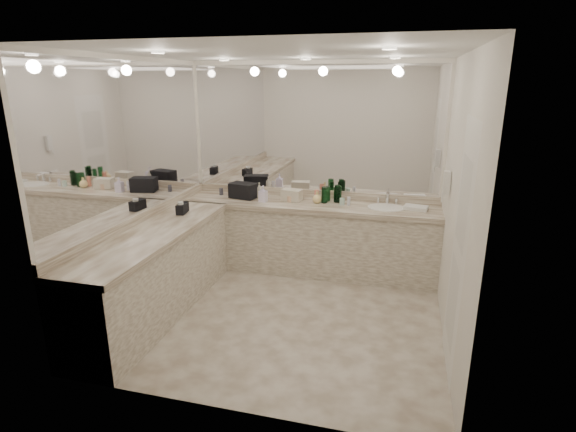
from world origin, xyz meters
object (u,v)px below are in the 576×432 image
(soap_bottle_c, at_px, (317,197))
(soap_bottle_a, at_px, (259,190))
(wall_phone, at_px, (446,183))
(cream_cosmetic_case, at_px, (292,195))
(sink, at_px, (386,208))
(black_toiletry_bag, at_px, (243,191))
(soap_bottle_b, at_px, (263,194))
(hand_towel, at_px, (416,208))

(soap_bottle_c, bearing_deg, soap_bottle_a, 175.00)
(wall_phone, relative_size, cream_cosmetic_case, 0.98)
(wall_phone, xyz_separation_m, cream_cosmetic_case, (-1.78, 0.54, -0.38))
(sink, bearing_deg, black_toiletry_bag, 179.32)
(black_toiletry_bag, height_order, cream_cosmetic_case, black_toiletry_bag)
(soap_bottle_b, xyz_separation_m, soap_bottle_c, (0.67, 0.11, -0.03))
(black_toiletry_bag, distance_m, hand_towel, 2.16)
(sink, xyz_separation_m, soap_bottle_c, (-0.85, 0.02, 0.08))
(hand_towel, xyz_separation_m, soap_bottle_a, (-1.96, 0.07, 0.08))
(cream_cosmetic_case, xyz_separation_m, soap_bottle_b, (-0.34, -0.14, 0.03))
(sink, distance_m, cream_cosmetic_case, 1.18)
(hand_towel, bearing_deg, wall_phone, -63.04)
(soap_bottle_b, bearing_deg, hand_towel, 3.54)
(sink, distance_m, soap_bottle_a, 1.63)
(sink, distance_m, hand_towel, 0.34)
(black_toiletry_bag, bearing_deg, soap_bottle_c, -0.15)
(hand_towel, bearing_deg, black_toiletry_bag, 179.94)
(soap_bottle_c, bearing_deg, sink, -1.30)
(cream_cosmetic_case, height_order, soap_bottle_a, soap_bottle_a)
(soap_bottle_a, relative_size, soap_bottle_c, 1.36)
(soap_bottle_a, bearing_deg, soap_bottle_b, -59.00)
(soap_bottle_c, bearing_deg, black_toiletry_bag, 179.85)
(wall_phone, xyz_separation_m, black_toiletry_bag, (-2.42, 0.52, -0.36))
(wall_phone, height_order, cream_cosmetic_case, wall_phone)
(cream_cosmetic_case, bearing_deg, soap_bottle_a, -176.36)
(hand_towel, xyz_separation_m, soap_bottle_c, (-1.19, -0.00, 0.05))
(soap_bottle_b, bearing_deg, black_toiletry_bag, 159.06)
(sink, xyz_separation_m, wall_phone, (0.61, -0.50, 0.46))
(wall_phone, height_order, soap_bottle_c, wall_phone)
(cream_cosmetic_case, bearing_deg, black_toiletry_bag, -168.77)
(soap_bottle_a, height_order, soap_bottle_c, soap_bottle_a)
(black_toiletry_bag, distance_m, cream_cosmetic_case, 0.64)
(sink, distance_m, soap_bottle_c, 0.85)
(hand_towel, height_order, soap_bottle_b, soap_bottle_b)
(cream_cosmetic_case, height_order, hand_towel, cream_cosmetic_case)
(black_toiletry_bag, bearing_deg, wall_phone, -12.15)
(wall_phone, distance_m, hand_towel, 0.72)
(wall_phone, distance_m, soap_bottle_c, 1.59)
(cream_cosmetic_case, relative_size, hand_towel, 0.92)
(hand_towel, relative_size, soap_bottle_c, 1.83)
(soap_bottle_a, bearing_deg, cream_cosmetic_case, -5.82)
(sink, distance_m, wall_phone, 0.91)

